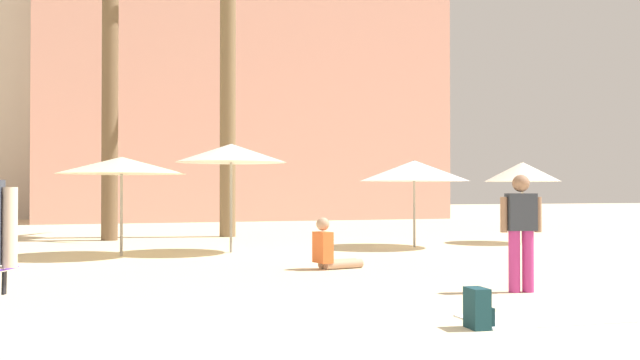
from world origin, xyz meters
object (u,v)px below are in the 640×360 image
cafe_umbrella_2 (414,171)px  person_far_left (330,251)px  cafe_umbrella_5 (231,153)px  backpack (478,309)px  cafe_umbrella_0 (522,172)px  cafe_umbrella_3 (122,165)px  beach_towel (543,318)px  person_far_right (521,228)px

cafe_umbrella_2 → person_far_left: cafe_umbrella_2 is taller
cafe_umbrella_5 → cafe_umbrella_2: bearing=-0.1°
backpack → cafe_umbrella_5: bearing=98.4°
cafe_umbrella_0 → cafe_umbrella_3: 10.56m
cafe_umbrella_5 → person_far_left: cafe_umbrella_5 is taller
cafe_umbrella_2 → cafe_umbrella_5: size_ratio=1.08×
cafe_umbrella_5 → person_far_left: 4.58m
cafe_umbrella_5 → backpack: size_ratio=6.08×
cafe_umbrella_2 → beach_towel: bearing=-109.3°
cafe_umbrella_0 → cafe_umbrella_5: bearing=-177.8°
cafe_umbrella_2 → cafe_umbrella_3: size_ratio=0.99×
cafe_umbrella_3 → cafe_umbrella_0: bearing=1.9°
cafe_umbrella_0 → cafe_umbrella_5: cafe_umbrella_5 is taller
person_far_right → cafe_umbrella_5: bearing=-151.1°
cafe_umbrella_5 → backpack: (0.33, -9.89, -2.07)m
cafe_umbrella_5 → backpack: 10.11m
cafe_umbrella_0 → beach_towel: (-6.81, -9.97, -1.92)m
cafe_umbrella_5 → person_far_right: bearing=-73.1°
cafe_umbrella_0 → cafe_umbrella_2: 3.45m
cafe_umbrella_2 → backpack: (-4.35, -9.88, -1.71)m
beach_towel → person_far_left: person_far_left is taller
cafe_umbrella_0 → person_far_left: size_ratio=2.34×
beach_towel → cafe_umbrella_3: bearing=111.3°
cafe_umbrella_5 → beach_towel: cafe_umbrella_5 is taller
cafe_umbrella_2 → cafe_umbrella_5: (-4.68, 0.00, 0.36)m
cafe_umbrella_0 → cafe_umbrella_5: (-8.12, -0.31, 0.35)m
person_far_right → beach_towel: bearing=-17.0°
cafe_umbrella_0 → beach_towel: bearing=-124.3°
cafe_umbrella_5 → beach_towel: bearing=-82.3°
cafe_umbrella_2 → person_far_left: size_ratio=2.93×
backpack → person_far_left: person_far_left is taller
person_far_left → cafe_umbrella_2: bearing=37.0°
beach_towel → backpack: size_ratio=4.12×
person_far_right → backpack: bearing=-31.7°
cafe_umbrella_0 → cafe_umbrella_3: bearing=-178.1°
cafe_umbrella_0 → cafe_umbrella_3: (-10.56, -0.35, 0.04)m
cafe_umbrella_2 → person_far_right: 8.17m
cafe_umbrella_2 → cafe_umbrella_0: bearing=5.3°
cafe_umbrella_2 → backpack: cafe_umbrella_2 is taller
cafe_umbrella_3 → person_far_left: 5.47m
person_far_left → person_far_right: size_ratio=0.57×
cafe_umbrella_0 → backpack: 12.95m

